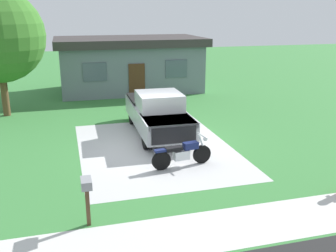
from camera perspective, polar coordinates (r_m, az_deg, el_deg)
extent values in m
plane|color=#3A7E3C|center=(14.97, -1.85, -3.41)|extent=(80.00, 80.00, 0.00)
cube|color=silver|center=(14.97, -1.85, -3.40)|extent=(5.86, 7.79, 0.01)
cube|color=silver|center=(9.81, 6.68, -15.20)|extent=(36.00, 1.80, 0.01)
cylinder|color=black|center=(13.54, 5.09, -4.23)|extent=(0.67, 0.21, 0.66)
cylinder|color=black|center=(12.92, -1.01, -5.22)|extent=(0.67, 0.21, 0.66)
cube|color=silver|center=(13.17, 2.02, -4.37)|extent=(0.59, 0.33, 0.32)
cube|color=#141E51|center=(13.21, 3.41, -2.93)|extent=(0.55, 0.33, 0.24)
cube|color=black|center=(12.95, 0.83, -3.41)|extent=(0.63, 0.36, 0.12)
cube|color=#141E51|center=(12.79, -1.01, -3.68)|extent=(0.50, 0.26, 0.08)
cylinder|color=silver|center=(13.41, 5.13, -2.75)|extent=(0.34, 0.11, 0.77)
cylinder|color=silver|center=(13.31, 5.17, -1.45)|extent=(0.14, 0.70, 0.04)
sphere|color=silver|center=(13.41, 5.60, -1.96)|extent=(0.16, 0.16, 0.16)
cylinder|color=black|center=(15.25, 2.90, -1.37)|extent=(0.32, 0.85, 0.84)
cylinder|color=black|center=(14.87, -3.16, -1.85)|extent=(0.32, 0.85, 0.84)
cylinder|color=black|center=(18.48, -0.26, 1.93)|extent=(0.32, 0.85, 0.84)
cylinder|color=black|center=(18.17, -5.28, 1.60)|extent=(0.32, 0.85, 0.84)
cube|color=#B7BABF|center=(16.60, -1.60, 1.55)|extent=(2.11, 5.64, 0.80)
cube|color=#B7BABF|center=(14.79, -0.05, 0.83)|extent=(1.94, 1.94, 0.20)
cube|color=#B7BABF|center=(16.04, -1.31, 3.76)|extent=(1.84, 1.94, 0.70)
cube|color=#3F4C56|center=(15.31, -0.64, 2.74)|extent=(1.70, 0.19, 0.60)
cube|color=black|center=(18.01, -2.68, 3.58)|extent=(1.95, 2.44, 0.50)
cube|color=black|center=(14.02, 0.88, -1.37)|extent=(1.70, 0.13, 0.64)
cube|color=#4C3823|center=(9.89, -11.92, -11.53)|extent=(0.10, 0.10, 1.10)
cube|color=gray|center=(9.62, -12.14, -8.38)|extent=(0.26, 0.48, 0.22)
cylinder|color=brown|center=(21.12, -23.28, 4.64)|extent=(0.36, 0.36, 2.41)
cube|color=slate|center=(26.03, -5.76, 8.66)|extent=(9.00, 5.00, 3.00)
cube|color=#383333|center=(25.84, -5.88, 12.50)|extent=(9.60, 5.60, 0.50)
cube|color=#4C2D19|center=(23.64, -4.68, 6.75)|extent=(1.00, 0.08, 2.10)
cube|color=#4C5966|center=(23.21, -10.90, 7.94)|extent=(1.40, 0.06, 1.10)
cube|color=#4C5966|center=(24.12, 1.24, 8.57)|extent=(1.40, 0.06, 1.10)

